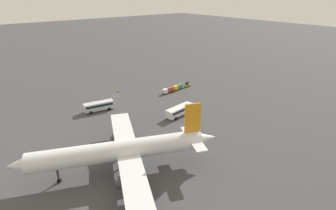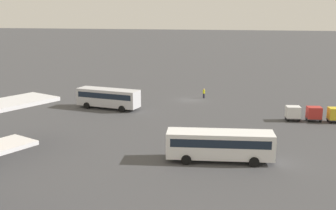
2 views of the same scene
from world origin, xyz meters
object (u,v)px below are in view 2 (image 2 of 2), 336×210
(shuttle_bus_near, at_px, (108,97))
(cargo_cart_yellow, at_px, (336,114))
(cargo_cart_red, at_px, (314,113))
(cargo_cart_white, at_px, (293,112))
(shuttle_bus_far, at_px, (220,143))
(worker_person, at_px, (204,93))

(shuttle_bus_near, distance_m, cargo_cart_yellow, 33.63)
(cargo_cart_red, distance_m, cargo_cart_white, 2.84)
(cargo_cart_red, bearing_deg, shuttle_bus_near, -2.70)
(shuttle_bus_far, xyz_separation_m, cargo_cart_red, (-11.26, -18.80, -0.65))
(shuttle_bus_near, relative_size, cargo_cart_red, 4.70)
(cargo_cart_yellow, distance_m, cargo_cart_white, 5.67)
(worker_person, distance_m, cargo_cart_yellow, 23.78)
(worker_person, distance_m, cargo_cart_red, 21.48)
(shuttle_bus_far, bearing_deg, cargo_cart_yellow, -134.00)
(shuttle_bus_far, distance_m, worker_person, 32.29)
(shuttle_bus_near, height_order, cargo_cart_yellow, shuttle_bus_near)
(cargo_cart_yellow, relative_size, cargo_cart_red, 1.00)
(cargo_cart_white, bearing_deg, cargo_cart_red, -175.32)
(worker_person, relative_size, cargo_cart_white, 0.79)
(worker_person, bearing_deg, shuttle_bus_far, 100.49)
(worker_person, relative_size, cargo_cart_red, 0.79)
(shuttle_bus_near, bearing_deg, cargo_cart_yellow, -172.50)
(worker_person, bearing_deg, cargo_cart_red, 142.96)
(cargo_cart_red, xyz_separation_m, cargo_cart_white, (2.83, 0.23, 0.00))
(cargo_cart_yellow, bearing_deg, cargo_cart_red, 0.72)
(shuttle_bus_far, relative_size, cargo_cart_red, 5.00)
(shuttle_bus_far, xyz_separation_m, worker_person, (5.88, -31.73, -0.98))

